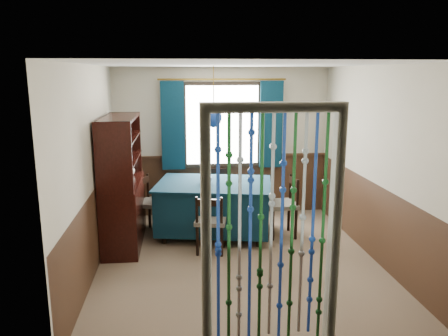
{
  "coord_description": "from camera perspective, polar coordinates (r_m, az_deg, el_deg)",
  "views": [
    {
      "loc": [
        -0.76,
        -5.28,
        2.4
      ],
      "look_at": [
        -0.11,
        0.63,
        1.1
      ],
      "focal_mm": 35.0,
      "sensor_mm": 36.0,
      "label": 1
    }
  ],
  "objects": [
    {
      "name": "vase_table",
      "position": [
        6.43,
        -2.4,
        -1.26
      ],
      "size": [
        0.2,
        0.2,
        0.17
      ],
      "primitive_type": "imported",
      "rotation": [
        0.0,
        0.0,
        0.22
      ],
      "color": "navy",
      "rests_on": "dining_table"
    },
    {
      "name": "wall_left",
      "position": [
        5.51,
        -16.99,
        -0.29
      ],
      "size": [
        0.0,
        4.0,
        4.0
      ],
      "primitive_type": "plane",
      "rotation": [
        1.57,
        0.0,
        1.57
      ],
      "color": "#C0B69D",
      "rests_on": "ground"
    },
    {
      "name": "ceiling",
      "position": [
        5.34,
        1.99,
        13.38
      ],
      "size": [
        4.0,
        4.0,
        0.0
      ],
      "primitive_type": "plane",
      "rotation": [
        3.14,
        0.0,
        0.0
      ],
      "color": "silver",
      "rests_on": "ground"
    },
    {
      "name": "wall_right",
      "position": [
        5.98,
        19.24,
        0.52
      ],
      "size": [
        0.0,
        4.0,
        4.0
      ],
      "primitive_type": "plane",
      "rotation": [
        1.57,
        0.0,
        -1.57
      ],
      "color": "#C0B69D",
      "rests_on": "ground"
    },
    {
      "name": "wainscot_front",
      "position": [
        3.88,
        6.11,
        -17.08
      ],
      "size": [
        3.6,
        0.0,
        3.6
      ],
      "primitive_type": "plane",
      "rotation": [
        -1.57,
        0.0,
        0.0
      ],
      "color": "#3C2516",
      "rests_on": "ground"
    },
    {
      "name": "dining_table",
      "position": [
        6.56,
        -1.3,
        -4.86
      ],
      "size": [
        1.87,
        1.46,
        0.81
      ],
      "rotation": [
        0.0,
        0.0,
        -0.19
      ],
      "color": "#0A2534",
      "rests_on": "floor"
    },
    {
      "name": "wall_front",
      "position": [
        3.56,
        6.44,
        -6.62
      ],
      "size": [
        3.6,
        0.0,
        3.6
      ],
      "primitive_type": "plane",
      "rotation": [
        -1.57,
        0.0,
        0.0
      ],
      "color": "#C0B69D",
      "rests_on": "ground"
    },
    {
      "name": "bowl_shelf",
      "position": [
        5.87,
        -13.16,
        0.92
      ],
      "size": [
        0.25,
        0.25,
        0.06
      ],
      "primitive_type": "imported",
      "rotation": [
        0.0,
        0.0,
        -0.04
      ],
      "color": "beige",
      "rests_on": "sideboard"
    },
    {
      "name": "doorway",
      "position": [
        3.68,
        6.16,
        -9.26
      ],
      "size": [
        1.16,
        0.12,
        2.18
      ],
      "primitive_type": null,
      "color": "silver",
      "rests_on": "ground"
    },
    {
      "name": "chair_right",
      "position": [
        6.58,
        7.78,
        -4.77
      ],
      "size": [
        0.44,
        0.46,
        0.9
      ],
      "rotation": [
        0.0,
        0.0,
        1.6
      ],
      "color": "black",
      "rests_on": "floor"
    },
    {
      "name": "chair_near",
      "position": [
        5.93,
        -1.78,
        -7.02
      ],
      "size": [
        0.47,
        0.46,
        0.82
      ],
      "rotation": [
        0.0,
        0.0,
        -0.2
      ],
      "color": "black",
      "rests_on": "floor"
    },
    {
      "name": "wall_back",
      "position": [
        7.41,
        -0.27,
        3.38
      ],
      "size": [
        3.6,
        0.0,
        3.6
      ],
      "primitive_type": "plane",
      "rotation": [
        1.57,
        0.0,
        0.0
      ],
      "color": "#C0B69D",
      "rests_on": "ground"
    },
    {
      "name": "window",
      "position": [
        7.32,
        -0.23,
        5.64
      ],
      "size": [
        1.32,
        0.12,
        1.42
      ],
      "primitive_type": "cube",
      "color": "black",
      "rests_on": "wall_back"
    },
    {
      "name": "sideboard",
      "position": [
        6.35,
        -13.06,
        -4.23
      ],
      "size": [
        0.49,
        1.4,
        1.82
      ],
      "rotation": [
        0.0,
        0.0,
        -0.01
      ],
      "color": "black",
      "rests_on": "floor"
    },
    {
      "name": "vase_sideboard",
      "position": [
        6.62,
        -12.33,
        -0.08
      ],
      "size": [
        0.22,
        0.22,
        0.2
      ],
      "primitive_type": "imported",
      "rotation": [
        0.0,
        0.0,
        0.16
      ],
      "color": "beige",
      "rests_on": "sideboard"
    },
    {
      "name": "floor",
      "position": [
        5.85,
        1.81,
        -11.92
      ],
      "size": [
        4.0,
        4.0,
        0.0
      ],
      "primitive_type": "plane",
      "color": "brown",
      "rests_on": "ground"
    },
    {
      "name": "pendant_lamp",
      "position": [
        6.3,
        -1.36,
        6.68
      ],
      "size": [
        0.24,
        0.24,
        0.87
      ],
      "color": "olive",
      "rests_on": "ceiling"
    },
    {
      "name": "wainscot_left",
      "position": [
        5.71,
        -16.37,
        -7.66
      ],
      "size": [
        0.0,
        4.0,
        4.0
      ],
      "primitive_type": "plane",
      "rotation": [
        1.57,
        0.0,
        1.57
      ],
      "color": "#3C2516",
      "rests_on": "ground"
    },
    {
      "name": "wainscot_back",
      "position": [
        7.55,
        -0.26,
        -2.27
      ],
      "size": [
        3.6,
        0.0,
        3.6
      ],
      "primitive_type": "plane",
      "rotation": [
        1.57,
        0.0,
        0.0
      ],
      "color": "#3C2516",
      "rests_on": "ground"
    },
    {
      "name": "wainscot_right",
      "position": [
        6.16,
        18.62,
        -6.32
      ],
      "size": [
        0.0,
        4.0,
        4.0
      ],
      "primitive_type": "plane",
      "rotation": [
        1.57,
        0.0,
        -1.57
      ],
      "color": "#3C2516",
      "rests_on": "ground"
    },
    {
      "name": "chair_left",
      "position": [
        6.75,
        -9.44,
        -4.53
      ],
      "size": [
        0.55,
        0.56,
        0.87
      ],
      "rotation": [
        0.0,
        0.0,
        -2.0
      ],
      "color": "black",
      "rests_on": "floor"
    },
    {
      "name": "chair_far",
      "position": [
        7.3,
        -0.84,
        -3.12
      ],
      "size": [
        0.45,
        0.43,
        0.86
      ],
      "rotation": [
        0.0,
        0.0,
        3.09
      ],
      "color": "black",
      "rests_on": "floor"
    }
  ]
}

